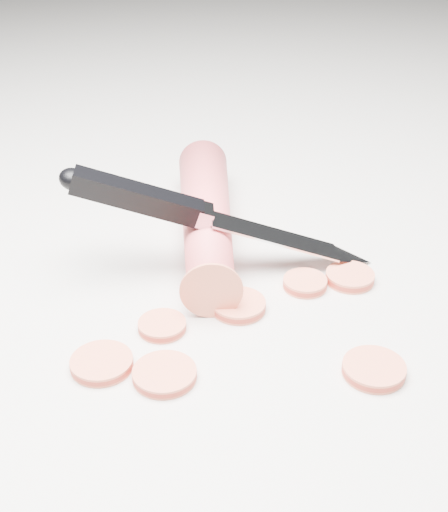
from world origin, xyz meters
TOP-DOWN VIEW (x-y plane):
  - ground at (0.00, 0.00)m, footprint 2.40×2.40m
  - carrot at (0.05, 0.06)m, footprint 0.14×0.19m
  - carrot_slice_0 at (-0.08, -0.03)m, footprint 0.04×0.04m
  - carrot_slice_1 at (-0.06, -0.06)m, footprint 0.04×0.04m
  - carrot_slice_2 at (-0.04, -0.02)m, footprint 0.03×0.03m
  - carrot_slice_3 at (0.07, -0.04)m, footprint 0.03×0.03m
  - carrot_slice_4 at (0.10, -0.05)m, footprint 0.03×0.03m
  - carrot_slice_5 at (0.02, -0.03)m, footprint 0.04×0.04m
  - carrot_slice_6 at (0.04, -0.13)m, footprint 0.04×0.04m
  - kitchen_knife at (0.04, 0.02)m, footprint 0.20×0.14m

SIDE VIEW (x-z plane):
  - ground at x=0.00m, z-range 0.00..0.00m
  - carrot_slice_2 at x=-0.04m, z-range 0.00..0.01m
  - carrot_slice_1 at x=-0.06m, z-range 0.00..0.01m
  - carrot_slice_0 at x=-0.08m, z-range 0.00..0.01m
  - carrot_slice_6 at x=0.04m, z-range 0.00..0.01m
  - carrot_slice_3 at x=0.07m, z-range 0.00..0.01m
  - carrot_slice_5 at x=0.02m, z-range 0.00..0.01m
  - carrot_slice_4 at x=0.10m, z-range 0.00..0.01m
  - carrot at x=0.05m, z-range 0.00..0.04m
  - kitchen_knife at x=0.04m, z-range 0.00..0.08m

